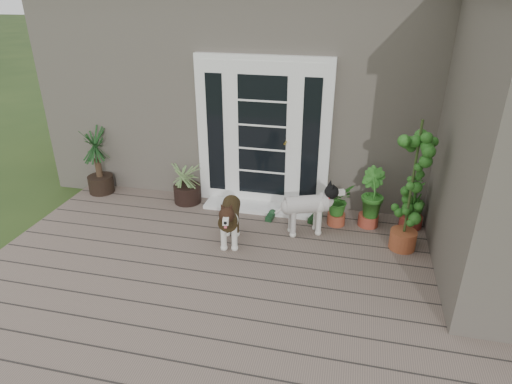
# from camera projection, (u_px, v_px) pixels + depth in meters

# --- Properties ---
(deck) EXTENTS (6.20, 4.60, 0.12)m
(deck) POSITION_uv_depth(u_px,v_px,m) (237.00, 300.00, 4.70)
(deck) COLOR #6B5B4C
(deck) RESTS_ON ground
(house_main) EXTENTS (7.40, 4.00, 3.10)m
(house_main) POSITION_uv_depth(u_px,v_px,m) (298.00, 80.00, 7.80)
(house_main) COLOR #665E54
(house_main) RESTS_ON ground
(door_unit) EXTENTS (1.90, 0.14, 2.15)m
(door_unit) POSITION_uv_depth(u_px,v_px,m) (263.00, 134.00, 6.19)
(door_unit) COLOR white
(door_unit) RESTS_ON deck
(door_step) EXTENTS (1.60, 0.40, 0.05)m
(door_step) POSITION_uv_depth(u_px,v_px,m) (259.00, 207.00, 6.46)
(door_step) COLOR white
(door_step) RESTS_ON deck
(brindle_dog) EXTENTS (0.45, 0.79, 0.62)m
(brindle_dog) POSITION_uv_depth(u_px,v_px,m) (230.00, 221.00, 5.50)
(brindle_dog) COLOR #372914
(brindle_dog) RESTS_ON deck
(white_dog) EXTENTS (0.81, 0.57, 0.62)m
(white_dog) POSITION_uv_depth(u_px,v_px,m) (306.00, 212.00, 5.72)
(white_dog) COLOR white
(white_dog) RESTS_ON deck
(spider_plant) EXTENTS (0.75, 0.75, 0.71)m
(spider_plant) POSITION_uv_depth(u_px,v_px,m) (186.00, 180.00, 6.52)
(spider_plant) COLOR #8AA264
(spider_plant) RESTS_ON deck
(yucca) EXTENTS (0.88, 0.88, 1.06)m
(yucca) POSITION_uv_depth(u_px,v_px,m) (97.00, 161.00, 6.76)
(yucca) COLOR black
(yucca) RESTS_ON deck
(herb_a) EXTENTS (0.53, 0.53, 0.49)m
(herb_a) POSITION_uv_depth(u_px,v_px,m) (337.00, 208.00, 5.95)
(herb_a) COLOR #255E1B
(herb_a) RESTS_ON deck
(herb_b) EXTENTS (0.56, 0.56, 0.61)m
(herb_b) POSITION_uv_depth(u_px,v_px,m) (370.00, 205.00, 5.90)
(herb_b) COLOR #1B4F16
(herb_b) RESTS_ON deck
(herb_c) EXTENTS (0.38, 0.38, 0.53)m
(herb_c) POSITION_uv_depth(u_px,v_px,m) (413.00, 209.00, 5.89)
(herb_c) COLOR #1C5919
(herb_c) RESTS_ON deck
(sapling) EXTENTS (0.51, 0.51, 1.71)m
(sapling) POSITION_uv_depth(u_px,v_px,m) (412.00, 186.00, 5.15)
(sapling) COLOR #195A1C
(sapling) RESTS_ON deck
(clog_left) EXTENTS (0.16, 0.28, 0.08)m
(clog_left) POSITION_uv_depth(u_px,v_px,m) (271.00, 216.00, 6.19)
(clog_left) COLOR #16371C
(clog_left) RESTS_ON deck
(clog_right) EXTENTS (0.24, 0.35, 0.10)m
(clog_right) POSITION_uv_depth(u_px,v_px,m) (315.00, 217.00, 6.13)
(clog_right) COLOR black
(clog_right) RESTS_ON deck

